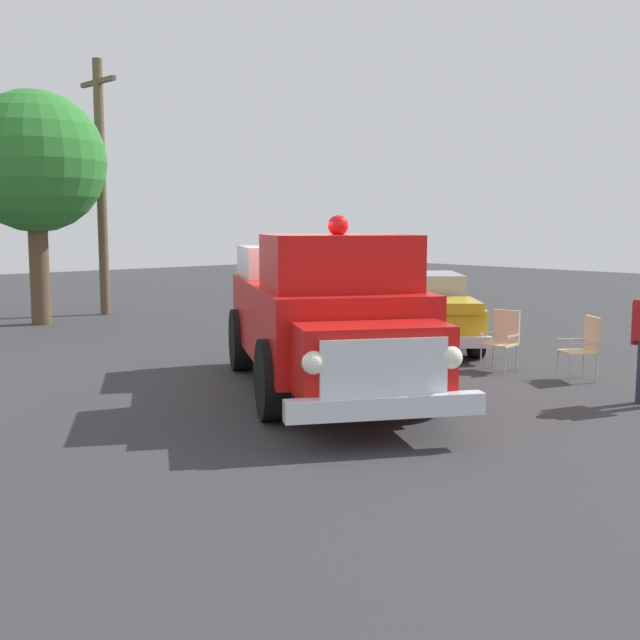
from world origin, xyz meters
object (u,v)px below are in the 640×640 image
object	(u,v)px
classic_hot_rod	(422,309)
lawn_chair_spare	(503,336)
spectator_seated	(299,305)
utility_pole	(101,184)
oak_tree_right	(35,163)
lawn_chair_by_car	(585,343)
lawn_chair_near_truck	(294,310)
vintage_fire_truck	(323,311)

from	to	relation	value
classic_hot_rod	lawn_chair_spare	xyz separation A→B (m)	(2.66, -1.01, -0.16)
spectator_seated	utility_pole	xyz separation A→B (m)	(-6.79, -1.23, 2.85)
oak_tree_right	lawn_chair_by_car	bearing A→B (deg)	16.11
lawn_chair_by_car	spectator_seated	distance (m)	6.71
oak_tree_right	lawn_chair_near_truck	bearing A→B (deg)	30.02
lawn_chair_spare	utility_pole	distance (m)	12.54
vintage_fire_truck	lawn_chair_near_truck	bearing A→B (deg)	144.46
spectator_seated	oak_tree_right	distance (m)	7.52
vintage_fire_truck	classic_hot_rod	world-z (taller)	vintage_fire_truck
lawn_chair_near_truck	lawn_chair_spare	size ratio (longest dim) A/B	1.00
classic_hot_rod	utility_pole	bearing A→B (deg)	-166.64
lawn_chair_by_car	lawn_chair_spare	xyz separation A→B (m)	(-1.37, -0.25, 0.00)
lawn_chair_by_car	spectator_seated	size ratio (longest dim) A/B	0.79
lawn_chair_near_truck	utility_pole	bearing A→B (deg)	-169.99
lawn_chair_by_car	classic_hot_rod	bearing A→B (deg)	169.27
lawn_chair_spare	lawn_chair_near_truck	bearing A→B (deg)	-179.40
vintage_fire_truck	lawn_chair_spare	world-z (taller)	vintage_fire_truck
lawn_chair_near_truck	lawn_chair_by_car	xyz separation A→B (m)	(6.83, 0.30, 0.00)
vintage_fire_truck	spectator_seated	distance (m)	5.72
utility_pole	oak_tree_right	bearing A→B (deg)	-67.37
vintage_fire_truck	lawn_chair_by_car	size ratio (longest dim) A/B	6.12
lawn_chair_spare	utility_pole	size ratio (longest dim) A/B	0.15
classic_hot_rod	lawn_chair_near_truck	size ratio (longest dim) A/B	4.39
lawn_chair_near_truck	utility_pole	size ratio (longest dim) A/B	0.15
spectator_seated	lawn_chair_spare	bearing A→B (deg)	0.01
lawn_chair_by_car	oak_tree_right	xyz separation A→B (m)	(-12.60, -3.64, 3.34)
utility_pole	vintage_fire_truck	bearing A→B (deg)	-10.83
vintage_fire_truck	spectator_seated	xyz separation A→B (m)	(-4.57, 3.41, -0.50)
lawn_chair_spare	utility_pole	xyz separation A→B (m)	(-12.12, -1.23, 2.96)
lawn_chair_by_car	lawn_chair_spare	distance (m)	1.39
lawn_chair_near_truck	lawn_chair_by_car	bearing A→B (deg)	2.55
spectator_seated	utility_pole	size ratio (longest dim) A/B	0.19
lawn_chair_by_car	utility_pole	size ratio (longest dim) A/B	0.15
lawn_chair_near_truck	lawn_chair_spare	xyz separation A→B (m)	(5.45, 0.06, 0.00)
vintage_fire_truck	spectator_seated	world-z (taller)	vintage_fire_truck
lawn_chair_spare	oak_tree_right	world-z (taller)	oak_tree_right
lawn_chair_spare	spectator_seated	xyz separation A→B (m)	(-5.33, -0.00, 0.11)
lawn_chair_near_truck	oak_tree_right	size ratio (longest dim) A/B	0.18
vintage_fire_truck	oak_tree_right	size ratio (longest dim) A/B	1.10
spectator_seated	utility_pole	bearing A→B (deg)	-169.70
lawn_chair_by_car	spectator_seated	world-z (taller)	spectator_seated
lawn_chair_spare	spectator_seated	world-z (taller)	spectator_seated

